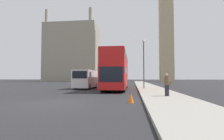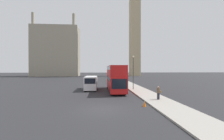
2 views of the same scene
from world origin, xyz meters
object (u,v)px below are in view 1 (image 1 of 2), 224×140
Objects in this scene: white_van at (86,79)px; pedestrian at (167,85)px; street_lamp at (144,57)px; red_double_decker_bus at (116,70)px.

pedestrian is at bearing -49.25° from white_van.
street_lamp reaches higher than white_van.
white_van is 3.66× the size of pedestrian.
white_van is 13.46m from pedestrian.
pedestrian is 0.26× the size of street_lamp.
white_van is at bearing 173.23° from street_lamp.
red_double_decker_bus reaches higher than white_van.
street_lamp is at bearing 96.48° from pedestrian.
street_lamp is (3.38, 0.91, 1.68)m from red_double_decker_bus.
pedestrian is at bearing -83.52° from street_lamp.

